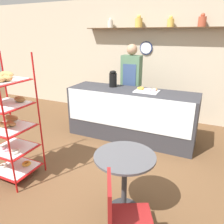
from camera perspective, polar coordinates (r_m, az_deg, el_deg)
ground_plane at (r=3.32m, az=-3.45°, el=-15.75°), size 14.00×14.00×0.00m
back_wall at (r=5.24m, az=10.53°, el=13.31°), size 10.00×0.30×2.70m
display_counter at (r=4.16m, az=4.91°, el=-0.69°), size 2.39×0.70×0.95m
pastry_rack at (r=3.19m, az=-25.34°, el=-2.13°), size 0.58×0.56×1.72m
person_worker at (r=4.58m, az=4.98°, el=7.51°), size 0.39×0.23×1.74m
cafe_table at (r=2.44m, az=3.29°, el=-14.96°), size 0.66×0.66×0.73m
cafe_chair at (r=2.00m, az=2.18°, el=-25.06°), size 0.51×0.51×0.86m
coffee_carafe at (r=4.25m, az=0.25°, el=8.63°), size 0.15×0.15×0.32m
donut_tray_counter at (r=3.99m, az=9.30°, el=5.65°), size 0.42×0.33×0.05m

